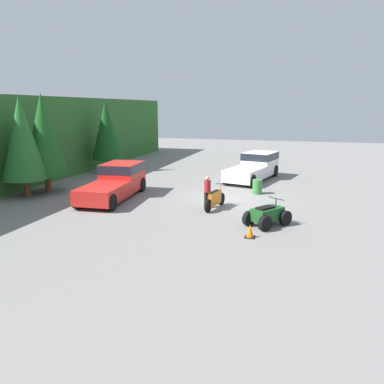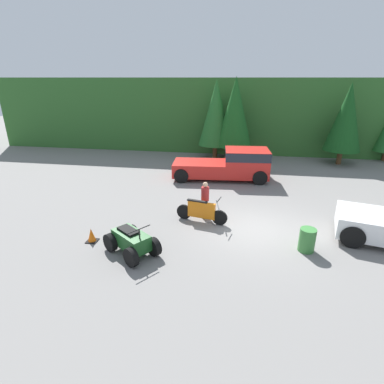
{
  "view_description": "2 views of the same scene",
  "coord_description": "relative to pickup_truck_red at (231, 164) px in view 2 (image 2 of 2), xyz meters",
  "views": [
    {
      "loc": [
        -20.82,
        -3.8,
        5.19
      ],
      "look_at": [
        -2.9,
        1.43,
        0.95
      ],
      "focal_mm": 35.0,
      "sensor_mm": 36.0,
      "label": 1
    },
    {
      "loc": [
        -0.8,
        -11.39,
        5.93
      ],
      "look_at": [
        -2.9,
        1.43,
        0.95
      ],
      "focal_mm": 28.0,
      "sensor_mm": 36.0,
      "label": 2
    }
  ],
  "objects": [
    {
      "name": "hillside_backdrop",
      "position": [
        1.31,
        9.47,
        1.97
      ],
      "size": [
        44.0,
        6.0,
        5.93
      ],
      "color": "#2D6028",
      "rests_on": "ground_plane"
    },
    {
      "name": "dirt_bike",
      "position": [
        -0.99,
        -6.18,
        -0.5
      ],
      "size": [
        2.29,
        0.76,
        1.19
      ],
      "rotation": [
        0.0,
        0.0,
        -0.21
      ],
      "color": "black",
      "rests_on": "ground_plane"
    },
    {
      "name": "quad_atv",
      "position": [
        -3.14,
        -9.06,
        -0.53
      ],
      "size": [
        2.31,
        2.13,
        1.18
      ],
      "rotation": [
        0.0,
        0.0,
        -0.64
      ],
      "color": "black",
      "rests_on": "ground_plane"
    },
    {
      "name": "tree_mid_left",
      "position": [
        -0.03,
        4.76,
        2.56
      ],
      "size": [
        2.66,
        2.66,
        6.04
      ],
      "color": "brown",
      "rests_on": "ground_plane"
    },
    {
      "name": "tree_mid_right",
      "position": [
        7.67,
        4.79,
        2.35
      ],
      "size": [
        2.5,
        2.5,
        5.69
      ],
      "color": "brown",
      "rests_on": "ground_plane"
    },
    {
      "name": "pickup_truck_red",
      "position": [
        0.0,
        0.0,
        0.0
      ],
      "size": [
        5.92,
        2.6,
        1.88
      ],
      "rotation": [
        0.0,
        0.0,
        0.08
      ],
      "color": "red",
      "rests_on": "ground_plane"
    },
    {
      "name": "ground_plane",
      "position": [
        1.31,
        -6.53,
        -0.99
      ],
      "size": [
        80.0,
        80.0,
        0.0
      ],
      "primitive_type": "plane",
      "color": "slate"
    },
    {
      "name": "traffic_cone",
      "position": [
        -4.94,
        -8.54,
        -0.74
      ],
      "size": [
        0.42,
        0.42,
        0.55
      ],
      "color": "black",
      "rests_on": "ground_plane"
    },
    {
      "name": "rider_person",
      "position": [
        -0.9,
        -5.74,
        -0.07
      ],
      "size": [
        0.42,
        0.42,
        1.69
      ],
      "rotation": [
        0.0,
        0.0,
        -0.25
      ],
      "color": "black",
      "rests_on": "ground_plane"
    },
    {
      "name": "steel_barrel",
      "position": [
        3.09,
        -7.9,
        -0.55
      ],
      "size": [
        0.58,
        0.58,
        0.88
      ],
      "color": "#387A38",
      "rests_on": "ground_plane"
    },
    {
      "name": "tree_left",
      "position": [
        -1.45,
        5.15,
        2.43
      ],
      "size": [
        2.56,
        2.56,
        5.82
      ],
      "color": "brown",
      "rests_on": "ground_plane"
    }
  ]
}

